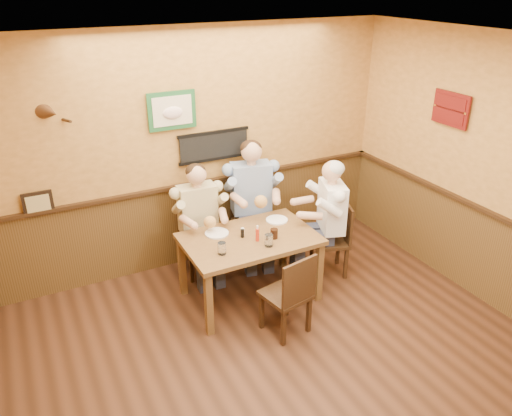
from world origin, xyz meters
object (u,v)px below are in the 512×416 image
Objects in this scene: water_glass_mid at (269,240)px; pepper_shaker at (242,233)px; diner_blue_polo at (251,207)px; salt_shaker at (243,232)px; chair_near_side at (286,292)px; diner_tan_shirt at (199,226)px; chair_back_right at (251,222)px; hot_sauce_bottle at (257,234)px; chair_back_left at (199,240)px; dining_table at (250,245)px; water_glass_left at (222,248)px; diner_white_elder at (331,225)px; cola_tumbler at (274,234)px; chair_right_end at (330,239)px.

pepper_shaker is at bearing 118.76° from water_glass_mid.
salt_shaker is at bearing -109.52° from diner_blue_polo.
chair_near_side is 0.72× the size of diner_tan_shirt.
diner_tan_shirt reaches higher than salt_shaker.
chair_back_right is 1.03m from hot_sauce_bottle.
diner_tan_shirt is at bearing 0.00° from chair_back_left.
water_glass_mid is at bearing -65.29° from salt_shaker.
diner_tan_shirt is 13.63× the size of pepper_shaker.
hot_sauce_bottle reaches higher than pepper_shaker.
diner_tan_shirt is 7.90× the size of hot_sauce_bottle.
hot_sauce_bottle is (0.04, -0.11, 0.17)m from dining_table.
diner_tan_shirt is at bearing 111.39° from salt_shaker.
diner_tan_shirt is 0.92m from water_glass_left.
chair_near_side is 0.82m from salt_shaker.
water_glass_left is (-0.46, 0.49, 0.37)m from chair_near_side.
water_glass_left reaches higher than dining_table.
chair_back_left is at bearing -161.14° from chair_back_right.
diner_blue_polo reaches higher than salt_shaker.
diner_white_elder is (0.65, -0.75, -0.05)m from diner_blue_polo.
diner_blue_polo is (0.35, 1.46, 0.24)m from chair_near_side.
chair_back_right is 1.14m from water_glass_mid.
pepper_shaker is at bearing 149.87° from cola_tumbler.
hot_sauce_bottle is at bearing -70.85° from dining_table.
diner_white_elder reaches higher than pepper_shaker.
salt_shaker is 1.00× the size of pepper_shaker.
water_glass_mid reaches higher than pepper_shaker.
water_glass_left is (-1.46, -0.22, 0.37)m from chair_right_end.
dining_table is at bearing -26.12° from pepper_shaker.
water_glass_mid is (-0.97, -0.29, 0.18)m from diner_white_elder.
water_glass_mid reaches higher than water_glass_left.
water_glass_left is 0.44m from hot_sauce_bottle.
diner_white_elder is at bearing 8.46° from water_glass_left.
cola_tumbler is at bearing -55.45° from chair_back_left.
pepper_shaker is at bearing -67.93° from chair_back_left.
chair_back_right is 0.76× the size of diner_white_elder.
hot_sauce_bottle is 0.19m from salt_shaker.
pepper_shaker is at bearing -70.66° from diner_white_elder.
chair_right_end is at bearing -156.17° from chair_near_side.
diner_white_elder reaches higher than chair_back_left.
water_glass_mid is (0.40, -0.97, 0.19)m from diner_tan_shirt.
water_glass_left is (-0.81, -0.97, 0.12)m from diner_blue_polo.
diner_white_elder reaches higher than hot_sauce_bottle.
hot_sauce_bottle is 0.18m from pepper_shaker.
water_glass_left is (-0.09, -0.90, 0.38)m from chair_back_left.
water_glass_left is 0.62m from cola_tumbler.
hot_sauce_bottle is at bearing -61.16° from salt_shaker.
cola_tumbler is at bearing 4.95° from water_glass_left.
diner_blue_polo reaches higher than chair_near_side.
chair_right_end reaches higher than dining_table.
diner_blue_polo is 0.87m from salt_shaker.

